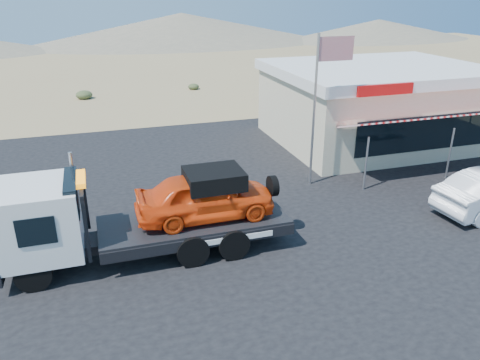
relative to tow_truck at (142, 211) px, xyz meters
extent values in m
plane|color=#967C55|center=(2.46, -1.00, -1.48)|extent=(120.00, 120.00, 0.00)
cube|color=black|center=(4.46, 2.00, -1.47)|extent=(32.00, 24.00, 0.02)
cylinder|color=black|center=(-3.06, -0.95, -0.98)|extent=(0.95, 0.29, 0.95)
cylinder|color=black|center=(-3.06, 0.95, -0.98)|extent=(0.95, 0.29, 0.95)
cylinder|color=black|center=(1.23, -0.95, -0.98)|extent=(0.95, 0.52, 0.95)
cylinder|color=black|center=(1.23, 0.95, -0.98)|extent=(0.95, 0.52, 0.95)
cylinder|color=black|center=(2.47, -0.95, -0.98)|extent=(0.95, 0.52, 0.95)
cylinder|color=black|center=(2.47, 0.95, -0.98)|extent=(0.95, 0.52, 0.95)
cube|color=black|center=(0.47, 0.00, -0.84)|extent=(7.82, 0.95, 0.29)
cube|color=white|center=(-2.77, 0.00, 0.16)|extent=(2.10, 2.24, 2.00)
cube|color=black|center=(-1.87, 0.00, 0.83)|extent=(0.33, 1.91, 0.86)
cube|color=black|center=(-1.58, 0.00, 0.12)|extent=(0.10, 2.10, 1.91)
cube|color=orange|center=(-1.58, 0.00, 1.21)|extent=(0.24, 1.14, 0.14)
cube|color=black|center=(1.52, 0.00, -0.58)|extent=(5.72, 2.19, 0.14)
imported|color=#EC420E|center=(1.90, 0.00, 0.21)|extent=(4.20, 1.69, 1.43)
cube|color=black|center=(2.19, 0.00, 0.75)|extent=(1.72, 1.43, 0.52)
cube|color=beige|center=(12.96, 8.00, 0.24)|extent=(10.00, 8.00, 3.40)
cube|color=white|center=(12.96, 8.00, 2.19)|extent=(10.40, 8.40, 0.50)
cube|color=red|center=(10.46, 3.74, 2.19)|extent=(2.60, 0.12, 0.45)
cube|color=black|center=(12.96, 3.98, 0.04)|extent=(7.00, 0.06, 1.60)
cube|color=red|center=(12.96, 3.10, 0.99)|extent=(9.00, 1.73, 0.61)
cylinder|color=#99999E|center=(8.96, 2.30, -0.36)|extent=(0.08, 0.08, 2.20)
cylinder|color=#99999E|center=(12.96, 2.30, -0.36)|extent=(0.08, 0.08, 2.20)
cylinder|color=#99999E|center=(7.16, 3.50, 1.54)|extent=(0.10, 0.10, 6.00)
cube|color=#B20C14|center=(7.91, 3.50, 3.94)|extent=(1.50, 0.02, 0.90)
ellipsoid|color=#344424|center=(-1.56, 23.15, -1.16)|extent=(1.18, 1.18, 0.63)
ellipsoid|color=#344424|center=(6.80, 24.06, -1.24)|extent=(0.88, 0.88, 0.47)
cone|color=#726B59|center=(12.46, 57.00, 0.62)|extent=(44.00, 44.00, 4.20)
cone|color=#726B59|center=(42.46, 53.00, 0.02)|extent=(32.00, 32.00, 3.00)
camera|label=1|loc=(-1.03, -12.63, 6.08)|focal=35.00mm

